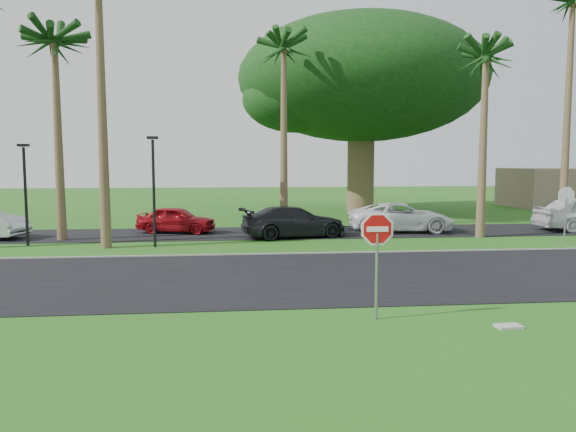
% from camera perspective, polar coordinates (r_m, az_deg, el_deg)
% --- Properties ---
extents(ground, '(120.00, 120.00, 0.00)m').
position_cam_1_polar(ground, '(16.07, 4.42, -7.49)').
color(ground, '#285715').
rests_on(ground, ground).
extents(road, '(120.00, 8.00, 0.02)m').
position_cam_1_polar(road, '(17.99, 3.27, -6.01)').
color(road, black).
rests_on(road, ground).
extents(parking_strip, '(120.00, 5.00, 0.02)m').
position_cam_1_polar(parking_strip, '(28.27, -0.13, -1.70)').
color(parking_strip, black).
rests_on(parking_strip, ground).
extents(curb, '(120.00, 0.12, 0.06)m').
position_cam_1_polar(curb, '(21.92, 1.58, -3.82)').
color(curb, gray).
rests_on(curb, ground).
extents(stop_sign_near, '(1.05, 0.07, 2.62)m').
position_cam_1_polar(stop_sign_near, '(12.96, 9.04, -2.75)').
color(stop_sign_near, gray).
rests_on(stop_sign_near, ground).
extents(stop_sign_far, '(1.05, 0.07, 2.62)m').
position_cam_1_polar(stop_sign_far, '(27.75, 26.40, 1.22)').
color(stop_sign_far, gray).
rests_on(stop_sign_far, ground).
extents(palm_left_mid, '(5.00, 5.00, 10.00)m').
position_cam_1_polar(palm_left_mid, '(27.93, -22.64, 15.64)').
color(palm_left_mid, brown).
rests_on(palm_left_mid, ground).
extents(palm_center, '(5.00, 5.00, 10.50)m').
position_cam_1_polar(palm_center, '(30.03, -0.43, 16.28)').
color(palm_center, brown).
rests_on(palm_center, ground).
extents(palm_right_near, '(5.00, 5.00, 9.50)m').
position_cam_1_polar(palm_right_near, '(28.37, 19.46, 14.59)').
color(palm_right_near, brown).
rests_on(palm_right_near, ground).
extents(palm_right_far, '(5.00, 5.00, 13.00)m').
position_cam_1_polar(palm_right_far, '(34.44, 26.94, 18.42)').
color(palm_right_far, brown).
rests_on(palm_right_far, ground).
extents(canopy_tree, '(16.50, 16.50, 13.12)m').
position_cam_1_polar(canopy_tree, '(38.77, 7.51, 13.51)').
color(canopy_tree, brown).
rests_on(canopy_tree, ground).
extents(streetlight_left, '(0.45, 0.25, 4.34)m').
position_cam_1_polar(streetlight_left, '(26.38, -25.13, 2.65)').
color(streetlight_left, black).
rests_on(streetlight_left, ground).
extents(streetlight_right, '(0.45, 0.25, 4.64)m').
position_cam_1_polar(streetlight_right, '(24.12, -13.49, 3.16)').
color(streetlight_right, black).
rests_on(streetlight_right, ground).
extents(building_far, '(10.00, 6.00, 3.00)m').
position_cam_1_polar(building_far, '(49.37, 27.04, 2.59)').
color(building_far, gray).
rests_on(building_far, ground).
extents(car_red, '(4.16, 2.46, 1.33)m').
position_cam_1_polar(car_red, '(28.70, -11.27, -0.38)').
color(car_red, maroon).
rests_on(car_red, ground).
extents(car_dark, '(5.33, 3.05, 1.45)m').
position_cam_1_polar(car_dark, '(26.55, 0.62, -0.63)').
color(car_dark, black).
rests_on(car_dark, ground).
extents(car_minivan, '(5.48, 2.93, 1.47)m').
position_cam_1_polar(car_minivan, '(29.17, 11.43, -0.16)').
color(car_minivan, white).
rests_on(car_minivan, ground).
extents(utility_slab, '(0.56, 0.37, 0.06)m').
position_cam_1_polar(utility_slab, '(13.43, 21.50, -10.39)').
color(utility_slab, '#A3A39B').
rests_on(utility_slab, ground).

